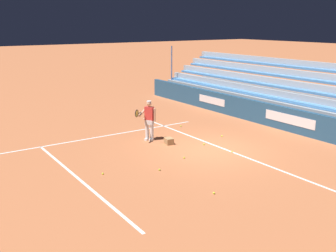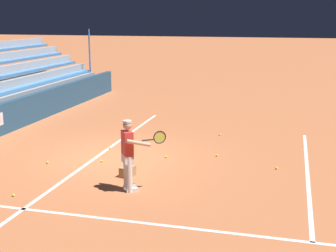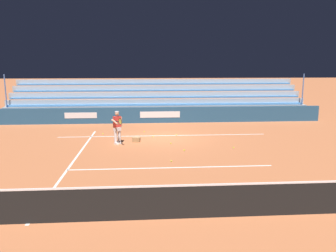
{
  "view_description": "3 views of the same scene",
  "coord_description": "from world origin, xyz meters",
  "px_view_note": "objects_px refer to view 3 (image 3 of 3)",
  "views": [
    {
      "loc": [
        -11.39,
        9.74,
        4.88
      ],
      "look_at": [
        0.84,
        1.46,
        1.0
      ],
      "focal_mm": 42.0,
      "sensor_mm": 36.0,
      "label": 1
    },
    {
      "loc": [
        12.41,
        4.95,
        4.08
      ],
      "look_at": [
        0.81,
        1.86,
        1.24
      ],
      "focal_mm": 50.0,
      "sensor_mm": 36.0,
      "label": 2
    },
    {
      "loc": [
        1.04,
        18.03,
        4.08
      ],
      "look_at": [
        -0.12,
        1.85,
        1.01
      ],
      "focal_mm": 35.0,
      "sensor_mm": 36.0,
      "label": 3
    }
  ],
  "objects_px": {
    "tennis_ball_near_player": "(171,143)",
    "tennis_ball_far_left": "(153,137)",
    "tennis_ball_by_box": "(184,150)",
    "tennis_ball_stray_back": "(234,148)",
    "tennis_ball_toward_net": "(171,161)",
    "tennis_ball_far_right": "(176,135)",
    "tennis_net": "(185,201)",
    "tennis_player": "(117,127)",
    "ball_box_cardboard": "(136,140)",
    "tennis_ball_on_baseline": "(144,132)",
    "tennis_ball_midcourt": "(103,134)"
  },
  "relations": [
    {
      "from": "tennis_ball_toward_net",
      "to": "tennis_ball_far_left",
      "type": "distance_m",
      "value": 4.9
    },
    {
      "from": "ball_box_cardboard",
      "to": "tennis_ball_on_baseline",
      "type": "xyz_separation_m",
      "value": [
        -0.42,
        -2.55,
        -0.1
      ]
    },
    {
      "from": "tennis_ball_on_baseline",
      "to": "tennis_ball_stray_back",
      "type": "xyz_separation_m",
      "value": [
        -4.41,
        4.23,
        0.0
      ]
    },
    {
      "from": "tennis_player",
      "to": "tennis_ball_far_right",
      "type": "relative_size",
      "value": 25.98
    },
    {
      "from": "tennis_ball_by_box",
      "to": "tennis_ball_far_right",
      "type": "height_order",
      "value": "same"
    },
    {
      "from": "tennis_ball_near_player",
      "to": "ball_box_cardboard",
      "type": "bearing_deg",
      "value": -16.76
    },
    {
      "from": "tennis_ball_far_left",
      "to": "tennis_net",
      "type": "distance_m",
      "value": 10.08
    },
    {
      "from": "ball_box_cardboard",
      "to": "tennis_ball_stray_back",
      "type": "relative_size",
      "value": 6.06
    },
    {
      "from": "tennis_ball_far_left",
      "to": "tennis_net",
      "type": "height_order",
      "value": "tennis_net"
    },
    {
      "from": "tennis_ball_midcourt",
      "to": "tennis_ball_on_baseline",
      "type": "height_order",
      "value": "same"
    },
    {
      "from": "tennis_ball_stray_back",
      "to": "tennis_net",
      "type": "bearing_deg",
      "value": 65.44
    },
    {
      "from": "tennis_player",
      "to": "tennis_ball_toward_net",
      "type": "relative_size",
      "value": 25.98
    },
    {
      "from": "ball_box_cardboard",
      "to": "tennis_ball_near_player",
      "type": "relative_size",
      "value": 6.06
    },
    {
      "from": "tennis_player",
      "to": "ball_box_cardboard",
      "type": "bearing_deg",
      "value": -158.02
    },
    {
      "from": "tennis_ball_by_box",
      "to": "tennis_ball_far_right",
      "type": "distance_m",
      "value": 3.4
    },
    {
      "from": "tennis_net",
      "to": "tennis_player",
      "type": "bearing_deg",
      "value": -73.96
    },
    {
      "from": "tennis_ball_toward_net",
      "to": "tennis_ball_far_right",
      "type": "bearing_deg",
      "value": -97.87
    },
    {
      "from": "tennis_player",
      "to": "tennis_net",
      "type": "relative_size",
      "value": 0.15
    },
    {
      "from": "ball_box_cardboard",
      "to": "tennis_ball_near_player",
      "type": "xyz_separation_m",
      "value": [
        -1.81,
        0.55,
        -0.1
      ]
    },
    {
      "from": "tennis_ball_midcourt",
      "to": "tennis_net",
      "type": "bearing_deg",
      "value": 107.76
    },
    {
      "from": "ball_box_cardboard",
      "to": "tennis_ball_far_left",
      "type": "relative_size",
      "value": 6.06
    },
    {
      "from": "tennis_ball_toward_net",
      "to": "tennis_ball_on_baseline",
      "type": "bearing_deg",
      "value": -79.59
    },
    {
      "from": "ball_box_cardboard",
      "to": "tennis_net",
      "type": "bearing_deg",
      "value": 99.61
    },
    {
      "from": "tennis_ball_far_left",
      "to": "tennis_ball_on_baseline",
      "type": "bearing_deg",
      "value": -70.49
    },
    {
      "from": "tennis_player",
      "to": "tennis_ball_far_left",
      "type": "height_order",
      "value": "tennis_player"
    },
    {
      "from": "tennis_ball_toward_net",
      "to": "tennis_ball_far_left",
      "type": "xyz_separation_m",
      "value": [
        0.65,
        -4.85,
        0.0
      ]
    },
    {
      "from": "tennis_net",
      "to": "tennis_ball_far_left",
      "type": "bearing_deg",
      "value": -86.67
    },
    {
      "from": "tennis_player",
      "to": "tennis_ball_far_left",
      "type": "xyz_separation_m",
      "value": [
        -1.87,
        -1.5,
        -0.86
      ]
    },
    {
      "from": "tennis_player",
      "to": "tennis_ball_by_box",
      "type": "distance_m",
      "value": 3.75
    },
    {
      "from": "tennis_ball_on_baseline",
      "to": "tennis_net",
      "type": "distance_m",
      "value": 11.55
    },
    {
      "from": "ball_box_cardboard",
      "to": "tennis_ball_midcourt",
      "type": "height_order",
      "value": "ball_box_cardboard"
    },
    {
      "from": "tennis_ball_far_left",
      "to": "tennis_player",
      "type": "bearing_deg",
      "value": 38.72
    },
    {
      "from": "tennis_ball_near_player",
      "to": "tennis_ball_far_left",
      "type": "bearing_deg",
      "value": -62.03
    },
    {
      "from": "tennis_ball_near_player",
      "to": "tennis_ball_midcourt",
      "type": "xyz_separation_m",
      "value": [
        3.83,
        -2.63,
        0.0
      ]
    },
    {
      "from": "tennis_player",
      "to": "tennis_ball_toward_net",
      "type": "height_order",
      "value": "tennis_player"
    },
    {
      "from": "tennis_player",
      "to": "tennis_ball_stray_back",
      "type": "relative_size",
      "value": 25.98
    },
    {
      "from": "ball_box_cardboard",
      "to": "tennis_ball_midcourt",
      "type": "relative_size",
      "value": 6.06
    },
    {
      "from": "tennis_ball_midcourt",
      "to": "tennis_ball_far_right",
      "type": "bearing_deg",
      "value": 171.28
    },
    {
      "from": "tennis_ball_by_box",
      "to": "tennis_ball_on_baseline",
      "type": "height_order",
      "value": "same"
    },
    {
      "from": "tennis_ball_stray_back",
      "to": "tennis_ball_far_right",
      "type": "relative_size",
      "value": 1.0
    },
    {
      "from": "tennis_ball_far_left",
      "to": "tennis_net",
      "type": "bearing_deg",
      "value": 93.33
    },
    {
      "from": "tennis_ball_stray_back",
      "to": "tennis_ball_far_right",
      "type": "bearing_deg",
      "value": -50.67
    },
    {
      "from": "tennis_player",
      "to": "tennis_ball_on_baseline",
      "type": "relative_size",
      "value": 25.98
    },
    {
      "from": "tennis_ball_by_box",
      "to": "tennis_ball_stray_back",
      "type": "bearing_deg",
      "value": -173.2
    },
    {
      "from": "tennis_ball_toward_net",
      "to": "tennis_ball_stray_back",
      "type": "height_order",
      "value": "same"
    },
    {
      "from": "tennis_ball_on_baseline",
      "to": "tennis_ball_by_box",
      "type": "bearing_deg",
      "value": 112.92
    },
    {
      "from": "tennis_ball_on_baseline",
      "to": "tennis_ball_far_left",
      "type": "relative_size",
      "value": 1.0
    },
    {
      "from": "tennis_player",
      "to": "tennis_ball_midcourt",
      "type": "height_order",
      "value": "tennis_player"
    },
    {
      "from": "ball_box_cardboard",
      "to": "tennis_ball_far_right",
      "type": "height_order",
      "value": "ball_box_cardboard"
    },
    {
      "from": "tennis_ball_near_player",
      "to": "tennis_net",
      "type": "bearing_deg",
      "value": 87.95
    }
  ]
}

